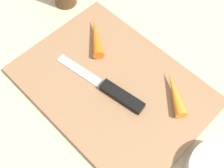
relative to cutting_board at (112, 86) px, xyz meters
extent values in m
plane|color=#C6B793|center=(0.00, 0.00, -0.01)|extent=(1.40, 1.40, 0.00)
cube|color=#99704C|center=(0.00, 0.00, 0.00)|extent=(0.36, 0.26, 0.01)
cube|color=#B7B7BC|center=(-0.06, -0.02, 0.01)|extent=(0.11, 0.03, 0.00)
cube|color=black|center=(0.03, -0.01, 0.01)|extent=(0.09, 0.04, 0.01)
cone|color=orange|center=(-0.10, 0.05, 0.02)|extent=(0.09, 0.08, 0.02)
cone|color=orange|center=(0.10, 0.06, 0.02)|extent=(0.09, 0.07, 0.02)
camera|label=1|loc=(0.19, -0.19, 0.48)|focal=46.13mm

